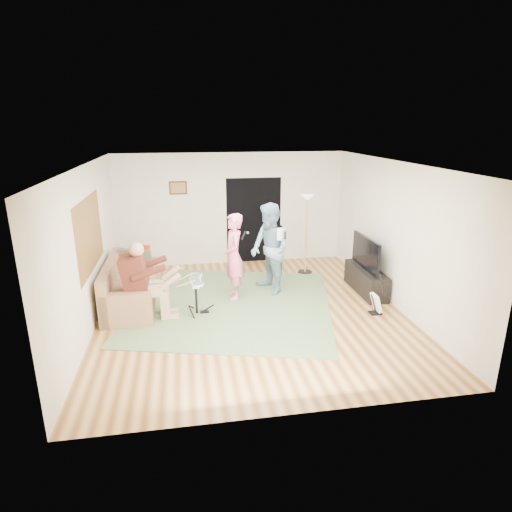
# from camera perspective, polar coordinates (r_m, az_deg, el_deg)

# --- Properties ---
(floor) EXTENTS (6.00, 6.00, 0.00)m
(floor) POSITION_cam_1_polar(r_m,az_deg,el_deg) (8.04, -0.66, -7.37)
(floor) COLOR brown
(floor) RESTS_ON ground
(walls) EXTENTS (5.50, 6.00, 2.70)m
(walls) POSITION_cam_1_polar(r_m,az_deg,el_deg) (7.57, -0.70, 1.94)
(walls) COLOR silver
(walls) RESTS_ON floor
(ceiling) EXTENTS (6.00, 6.00, 0.00)m
(ceiling) POSITION_cam_1_polar(r_m,az_deg,el_deg) (7.33, -0.74, 12.17)
(ceiling) COLOR white
(ceiling) RESTS_ON walls
(window_blinds) EXTENTS (0.00, 2.05, 2.05)m
(window_blinds) POSITION_cam_1_polar(r_m,az_deg,el_deg) (7.80, -21.31, 2.71)
(window_blinds) COLOR brown
(window_blinds) RESTS_ON walls
(doorway) EXTENTS (2.10, 0.00, 2.10)m
(doorway) POSITION_cam_1_polar(r_m,az_deg,el_deg) (10.60, -0.30, 4.76)
(doorway) COLOR black
(doorway) RESTS_ON walls
(picture_frame) EXTENTS (0.42, 0.03, 0.32)m
(picture_frame) POSITION_cam_1_polar(r_m,az_deg,el_deg) (10.30, -10.35, 8.93)
(picture_frame) COLOR #3F2314
(picture_frame) RESTS_ON walls
(area_rug) EXTENTS (4.50, 4.57, 0.02)m
(area_rug) POSITION_cam_1_polar(r_m,az_deg,el_deg) (8.31, -3.07, -6.46)
(area_rug) COLOR #546E43
(area_rug) RESTS_ON floor
(sofa) EXTENTS (0.88, 2.14, 0.86)m
(sofa) POSITION_cam_1_polar(r_m,az_deg,el_deg) (8.58, -16.82, -4.43)
(sofa) COLOR #976C4B
(sofa) RESTS_ON floor
(drummer) EXTENTS (0.91, 0.51, 1.41)m
(drummer) POSITION_cam_1_polar(r_m,az_deg,el_deg) (7.84, -14.38, -4.27)
(drummer) COLOR #582218
(drummer) RESTS_ON sofa
(drum_kit) EXTENTS (0.38, 0.68, 0.70)m
(drum_kit) POSITION_cam_1_polar(r_m,az_deg,el_deg) (7.89, -7.97, -5.60)
(drum_kit) COLOR black
(drum_kit) RESTS_ON floor
(singer) EXTENTS (0.44, 0.64, 1.71)m
(singer) POSITION_cam_1_polar(r_m,az_deg,el_deg) (8.37, -3.01, -0.10)
(singer) COLOR pink
(singer) RESTS_ON floor
(microphone) EXTENTS (0.06, 0.06, 0.24)m
(microphone) POSITION_cam_1_polar(r_m,az_deg,el_deg) (8.27, -1.68, 2.76)
(microphone) COLOR black
(microphone) RESTS_ON singer
(guitarist) EXTENTS (0.94, 1.07, 1.85)m
(guitarist) POSITION_cam_1_polar(r_m,az_deg,el_deg) (8.62, 1.86, 0.93)
(guitarist) COLOR #7394A9
(guitarist) RESTS_ON floor
(guitar_held) EXTENTS (0.27, 0.61, 0.26)m
(guitar_held) POSITION_cam_1_polar(r_m,az_deg,el_deg) (8.57, 3.19, 3.13)
(guitar_held) COLOR white
(guitar_held) RESTS_ON guitarist
(guitar_spare) EXTENTS (0.28, 0.25, 0.77)m
(guitar_spare) POSITION_cam_1_polar(r_m,az_deg,el_deg) (8.16, 15.77, -5.98)
(guitar_spare) COLOR black
(guitar_spare) RESTS_ON floor
(torchiere_lamp) EXTENTS (0.33, 0.33, 1.82)m
(torchiere_lamp) POSITION_cam_1_polar(r_m,az_deg,el_deg) (9.76, 6.78, 4.74)
(torchiere_lamp) COLOR black
(torchiere_lamp) RESTS_ON floor
(dining_chair) EXTENTS (0.44, 0.46, 0.89)m
(dining_chair) POSITION_cam_1_polar(r_m,az_deg,el_deg) (9.39, -15.03, -2.18)
(dining_chair) COLOR tan
(dining_chair) RESTS_ON floor
(tv_cabinet) EXTENTS (0.40, 1.40, 0.50)m
(tv_cabinet) POSITION_cam_1_polar(r_m,az_deg,el_deg) (9.14, 14.44, -3.12)
(tv_cabinet) COLOR black
(tv_cabinet) RESTS_ON floor
(television) EXTENTS (0.06, 1.21, 0.64)m
(television) POSITION_cam_1_polar(r_m,az_deg,el_deg) (8.93, 14.43, 0.46)
(television) COLOR black
(television) RESTS_ON tv_cabinet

